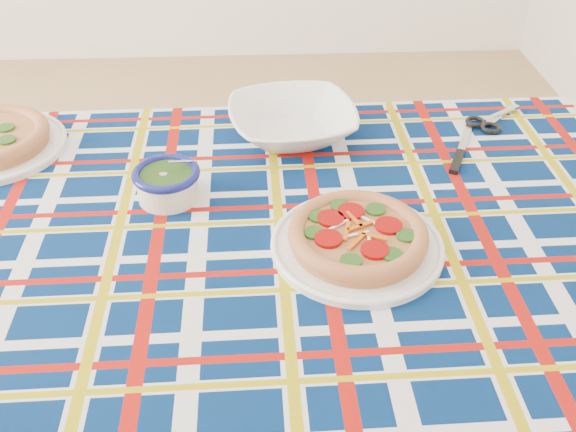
{
  "coord_description": "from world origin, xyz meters",
  "views": [
    {
      "loc": [
        0.61,
        -1.17,
        1.33
      ],
      "look_at": [
        0.66,
        -0.34,
        0.7
      ],
      "focal_mm": 40.0,
      "sensor_mm": 36.0,
      "label": 1
    }
  ],
  "objects_px": {
    "dining_table": "(241,271)",
    "pesto_bowl": "(167,181)",
    "serving_bowl": "(292,122)",
    "main_focaccia_plate": "(358,235)"
  },
  "relations": [
    {
      "from": "dining_table",
      "to": "pesto_bowl",
      "type": "height_order",
      "value": "pesto_bowl"
    },
    {
      "from": "dining_table",
      "to": "serving_bowl",
      "type": "height_order",
      "value": "serving_bowl"
    },
    {
      "from": "main_focaccia_plate",
      "to": "pesto_bowl",
      "type": "xyz_separation_m",
      "value": [
        -0.31,
        0.16,
        0.01
      ]
    },
    {
      "from": "pesto_bowl",
      "to": "serving_bowl",
      "type": "xyz_separation_m",
      "value": [
        0.23,
        0.21,
        -0.0
      ]
    },
    {
      "from": "dining_table",
      "to": "main_focaccia_plate",
      "type": "height_order",
      "value": "main_focaccia_plate"
    },
    {
      "from": "main_focaccia_plate",
      "to": "serving_bowl",
      "type": "bearing_deg",
      "value": 102.63
    },
    {
      "from": "dining_table",
      "to": "pesto_bowl",
      "type": "relative_size",
      "value": 12.5
    },
    {
      "from": "dining_table",
      "to": "pesto_bowl",
      "type": "distance_m",
      "value": 0.2
    },
    {
      "from": "main_focaccia_plate",
      "to": "pesto_bowl",
      "type": "height_order",
      "value": "pesto_bowl"
    },
    {
      "from": "pesto_bowl",
      "to": "serving_bowl",
      "type": "bearing_deg",
      "value": 42.38
    }
  ]
}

